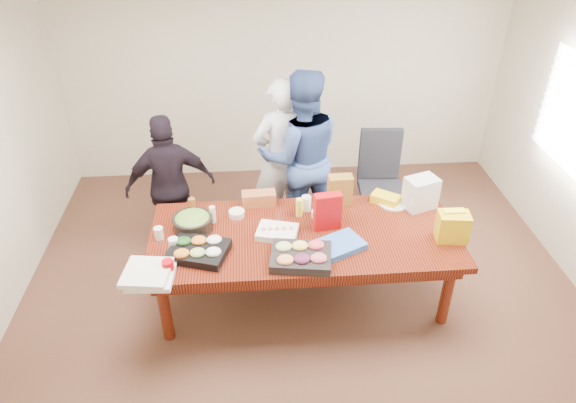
{
  "coord_description": "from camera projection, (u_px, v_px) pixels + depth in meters",
  "views": [
    {
      "loc": [
        -0.45,
        -3.83,
        3.63
      ],
      "look_at": [
        -0.14,
        0.1,
        1.04
      ],
      "focal_mm": 32.91,
      "sensor_mm": 36.0,
      "label": 1
    }
  ],
  "objects": [
    {
      "name": "floor",
      "position": [
        303.0,
        295.0,
        5.21
      ],
      "size": [
        5.5,
        5.0,
        0.02
      ],
      "primitive_type": "cube",
      "color": "#47301E",
      "rests_on": "ground"
    },
    {
      "name": "ceiling",
      "position": [
        308.0,
        11.0,
        3.72
      ],
      "size": [
        5.5,
        5.0,
        0.02
      ],
      "primitive_type": "cube",
      "color": "white",
      "rests_on": "wall_back"
    },
    {
      "name": "wall_back",
      "position": [
        284.0,
        75.0,
        6.55
      ],
      "size": [
        5.5,
        0.04,
        2.7
      ],
      "primitive_type": "cube",
      "color": "beige",
      "rests_on": "floor"
    },
    {
      "name": "window_blinds",
      "position": [
        576.0,
        120.0,
        5.06
      ],
      "size": [
        0.04,
        1.36,
        1.0
      ],
      "primitive_type": "cube",
      "color": "beige",
      "rests_on": "wall_right"
    },
    {
      "name": "conference_table",
      "position": [
        303.0,
        265.0,
        5.0
      ],
      "size": [
        2.8,
        1.2,
        0.75
      ],
      "primitive_type": "cube",
      "color": "#4C1C0F",
      "rests_on": "floor"
    },
    {
      "name": "office_chair",
      "position": [
        382.0,
        187.0,
        5.85
      ],
      "size": [
        0.6,
        0.6,
        1.1
      ],
      "primitive_type": "cube",
      "rotation": [
        0.0,
        0.0,
        -0.07
      ],
      "color": "black",
      "rests_on": "floor"
    },
    {
      "name": "person_center",
      "position": [
        281.0,
        156.0,
        5.74
      ],
      "size": [
        0.76,
        0.65,
        1.78
      ],
      "primitive_type": "imported",
      "rotation": [
        0.0,
        0.0,
        3.55
      ],
      "color": "silver",
      "rests_on": "floor"
    },
    {
      "name": "person_right",
      "position": [
        301.0,
        156.0,
        5.6
      ],
      "size": [
        0.99,
        0.8,
        1.91
      ],
      "primitive_type": "imported",
      "rotation": [
        0.0,
        0.0,
        3.23
      ],
      "color": "#304983",
      "rests_on": "floor"
    },
    {
      "name": "person_left",
      "position": [
        171.0,
        186.0,
        5.43
      ],
      "size": [
        0.97,
        0.56,
        1.56
      ],
      "primitive_type": "imported",
      "rotation": [
        0.0,
        0.0,
        3.35
      ],
      "color": "black",
      "rests_on": "floor"
    },
    {
      "name": "veggie_tray",
      "position": [
        199.0,
        251.0,
        4.53
      ],
      "size": [
        0.57,
        0.51,
        0.07
      ],
      "primitive_type": "cube",
      "rotation": [
        0.0,
        0.0,
        -0.31
      ],
      "color": "black",
      "rests_on": "conference_table"
    },
    {
      "name": "fruit_tray",
      "position": [
        301.0,
        257.0,
        4.46
      ],
      "size": [
        0.56,
        0.47,
        0.08
      ],
      "primitive_type": "cube",
      "rotation": [
        0.0,
        0.0,
        -0.15
      ],
      "color": "black",
      "rests_on": "conference_table"
    },
    {
      "name": "sheet_cake",
      "position": [
        277.0,
        232.0,
        4.76
      ],
      "size": [
        0.41,
        0.35,
        0.06
      ],
      "primitive_type": "cube",
      "rotation": [
        0.0,
        0.0,
        -0.27
      ],
      "color": "white",
      "rests_on": "conference_table"
    },
    {
      "name": "salad_bowl",
      "position": [
        193.0,
        223.0,
        4.84
      ],
      "size": [
        0.37,
        0.37,
        0.12
      ],
      "primitive_type": "cylinder",
      "rotation": [
        0.0,
        0.0,
        0.01
      ],
      "color": "black",
      "rests_on": "conference_table"
    },
    {
      "name": "chip_bag_blue",
      "position": [
        340.0,
        245.0,
        4.61
      ],
      "size": [
        0.48,
        0.43,
        0.06
      ],
      "primitive_type": "cube",
      "rotation": [
        0.0,
        0.0,
        0.45
      ],
      "color": "blue",
      "rests_on": "conference_table"
    },
    {
      "name": "chip_bag_red",
      "position": [
        327.0,
        211.0,
        4.78
      ],
      "size": [
        0.26,
        0.13,
        0.36
      ],
      "primitive_type": "cube",
      "rotation": [
        0.0,
        0.0,
        0.13
      ],
      "color": "#BC090C",
      "rests_on": "conference_table"
    },
    {
      "name": "chip_bag_yellow",
      "position": [
        451.0,
        223.0,
        4.68
      ],
      "size": [
        0.19,
        0.08,
        0.29
      ],
      "primitive_type": "cube",
      "rotation": [
        0.0,
        0.0,
        -0.02
      ],
      "color": "yellow",
      "rests_on": "conference_table"
    },
    {
      "name": "chip_bag_orange",
      "position": [
        326.0,
        209.0,
        4.87
      ],
      "size": [
        0.2,
        0.14,
        0.29
      ],
      "primitive_type": "cube",
      "rotation": [
        0.0,
        0.0,
        -0.32
      ],
      "color": "orange",
      "rests_on": "conference_table"
    },
    {
      "name": "mayo_jar",
      "position": [
        306.0,
        203.0,
        5.08
      ],
      "size": [
        0.11,
        0.11,
        0.15
      ],
      "primitive_type": "cylinder",
      "rotation": [
        0.0,
        0.0,
        0.22
      ],
      "color": "white",
      "rests_on": "conference_table"
    },
    {
      "name": "mustard_bottle",
      "position": [
        299.0,
        207.0,
        4.99
      ],
      "size": [
        0.08,
        0.08,
        0.18
      ],
      "primitive_type": "cylinder",
      "rotation": [
        0.0,
        0.0,
        0.22
      ],
      "color": "yellow",
      "rests_on": "conference_table"
    },
    {
      "name": "dressing_bottle",
      "position": [
        193.0,
        208.0,
        4.96
      ],
      "size": [
        0.08,
        0.08,
        0.21
      ],
      "primitive_type": "cylinder",
      "rotation": [
        0.0,
        0.0,
        0.32
      ],
      "color": "brown",
      "rests_on": "conference_table"
    },
    {
      "name": "ranch_bottle",
      "position": [
        213.0,
        215.0,
        4.9
      ],
      "size": [
        0.06,
        0.06,
        0.17
      ],
      "primitive_type": "cylinder",
      "rotation": [
        0.0,
        0.0,
        -0.01
      ],
      "color": "silver",
      "rests_on": "conference_table"
    },
    {
      "name": "banana_bunch",
      "position": [
        385.0,
        199.0,
        5.2
      ],
      "size": [
        0.31,
        0.28,
        0.09
      ],
      "primitive_type": "cube",
      "rotation": [
        0.0,
        0.0,
        -0.62
      ],
      "color": "yellow",
      "rests_on": "conference_table"
    },
    {
      "name": "bread_loaf",
      "position": [
        259.0,
        198.0,
        5.17
      ],
      "size": [
        0.34,
        0.16,
        0.13
      ],
      "primitive_type": "cube",
      "rotation": [
        0.0,
        0.0,
        0.05
      ],
      "color": "#A45930",
      "rests_on": "conference_table"
    },
    {
      "name": "kraft_bag",
      "position": [
        340.0,
        190.0,
        5.13
      ],
      "size": [
        0.24,
        0.14,
        0.31
      ],
      "primitive_type": "cube",
      "rotation": [
        0.0,
        0.0,
        0.03
      ],
      "color": "olive",
      "rests_on": "conference_table"
    },
    {
      "name": "red_cup",
      "position": [
        168.0,
        267.0,
        4.31
      ],
      "size": [
        0.11,
        0.11,
        0.13
      ],
      "primitive_type": "cylinder",
      "rotation": [
        0.0,
        0.0,
        0.23
      ],
      "color": "#CD000B",
      "rests_on": "conference_table"
    },
    {
      "name": "clear_cup_a",
      "position": [
        174.0,
        244.0,
        4.57
      ],
      "size": [
        0.1,
        0.1,
        0.12
      ],
      "primitive_type": "cylinder",
      "rotation": [
        0.0,
        0.0,
        -0.22
      ],
      "color": "white",
      "rests_on": "conference_table"
    },
    {
      "name": "clear_cup_b",
      "position": [
        159.0,
        233.0,
        4.71
      ],
      "size": [
        0.08,
        0.08,
        0.11
      ],
      "primitive_type": "cylinder",
      "rotation": [
        0.0,
        0.0,
        -0.02
      ],
      "color": "white",
      "rests_on": "conference_table"
    },
    {
      "name": "pizza_box_lower",
      "position": [
        151.0,
        276.0,
        4.28
      ],
      "size": [
        0.39,
        0.39,
        0.04
      ],
      "primitive_type": "cube",
      "rotation": [
        0.0,
        0.0,
        -0.06
      ],
      "color": "white",
      "rests_on": "conference_table"
    },
    {
      "name": "pizza_box_upper",
      "position": [
        147.0,
        273.0,
        4.25
      ],
      "size": [
        0.41,
        0.41,
        0.04
      ],
      "primitive_type": "cube",
      "rotation": [
        0.0,
        0.0,
        -0.14
      ],
      "color": "white",
      "rests_on": "pizza_box_lower"
    },
    {
      "name": "plate_a",
      "position": [
        393.0,
        203.0,
        5.2
      ],
      "size": [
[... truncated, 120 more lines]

